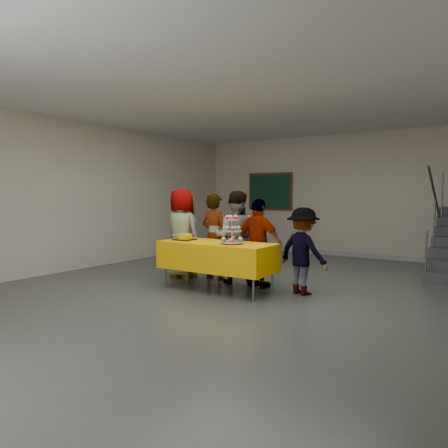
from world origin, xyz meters
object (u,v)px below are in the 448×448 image
(bake_table, at_px, (217,256))
(cupcake_stand, at_px, (232,232))
(schoolchild_b, at_px, (215,237))
(noticeboard, at_px, (270,191))
(schoolchild_a, at_px, (182,233))
(schoolchild_e, at_px, (303,251))
(bear_cake, at_px, (185,236))
(schoolchild_c, at_px, (235,237))
(schoolchild_d, at_px, (259,243))

(bake_table, distance_m, cupcake_stand, 0.51)
(schoolchild_b, height_order, noticeboard, noticeboard)
(schoolchild_a, distance_m, schoolchild_e, 2.41)
(cupcake_stand, xyz_separation_m, bear_cake, (-0.96, 0.03, -0.13))
(schoolchild_b, distance_m, noticeboard, 4.33)
(cupcake_stand, distance_m, noticeboard, 5.31)
(cupcake_stand, height_order, schoolchild_a, schoolchild_a)
(cupcake_stand, relative_size, schoolchild_a, 0.27)
(bake_table, relative_size, bear_cake, 5.25)
(cupcake_stand, height_order, schoolchild_e, schoolchild_e)
(schoolchild_a, xyz_separation_m, schoolchild_b, (0.60, 0.20, -0.04))
(bear_cake, relative_size, schoolchild_e, 0.27)
(cupcake_stand, relative_size, schoolchild_c, 0.28)
(bake_table, relative_size, schoolchild_a, 1.15)
(schoolchild_d, bearing_deg, schoolchild_b, -6.30)
(cupcake_stand, distance_m, bear_cake, 0.97)
(schoolchild_b, bearing_deg, schoolchild_a, 21.75)
(schoolchild_b, bearing_deg, bear_cake, 87.00)
(bear_cake, distance_m, schoolchild_c, 0.88)
(bake_table, relative_size, cupcake_stand, 4.22)
(schoolchild_a, xyz_separation_m, schoolchild_d, (1.62, -0.00, -0.08))
(cupcake_stand, height_order, noticeboard, noticeboard)
(bake_table, relative_size, schoolchild_b, 1.22)
(schoolchild_b, relative_size, schoolchild_d, 1.05)
(schoolchild_a, height_order, schoolchild_e, schoolchild_a)
(cupcake_stand, distance_m, schoolchild_a, 1.59)
(bake_table, bearing_deg, schoolchild_c, 95.34)
(bear_cake, bearing_deg, schoolchild_e, 15.88)
(schoolchild_d, bearing_deg, schoolchild_a, 4.71)
(schoolchild_b, bearing_deg, schoolchild_c, 173.78)
(bake_table, relative_size, noticeboard, 1.45)
(schoolchild_d, bearing_deg, schoolchild_e, -175.81)
(schoolchild_e, bearing_deg, schoolchild_b, 9.48)
(cupcake_stand, xyz_separation_m, schoolchild_c, (-0.38, 0.69, -0.16))
(schoolchild_c, relative_size, schoolchild_e, 1.19)
(cupcake_stand, bearing_deg, schoolchild_d, 75.49)
(bake_table, xyz_separation_m, bear_cake, (-0.64, -0.02, 0.27))
(schoolchild_c, distance_m, schoolchild_d, 0.54)
(schoolchild_a, bearing_deg, schoolchild_b, -155.74)
(schoolchild_c, bearing_deg, schoolchild_e, 153.05)
(schoolchild_a, xyz_separation_m, schoolchild_c, (1.10, 0.12, -0.02))
(schoolchild_e, bearing_deg, bear_cake, 31.93)
(schoolchild_c, relative_size, schoolchild_d, 1.09)
(cupcake_stand, relative_size, schoolchild_d, 0.30)
(bear_cake, xyz_separation_m, schoolchild_a, (-0.51, 0.55, -0.01))
(cupcake_stand, relative_size, bear_cake, 1.24)
(cupcake_stand, bearing_deg, schoolchild_e, 31.56)
(bear_cake, distance_m, schoolchild_e, 1.97)
(schoolchild_b, relative_size, noticeboard, 1.19)
(cupcake_stand, height_order, bear_cake, cupcake_stand)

